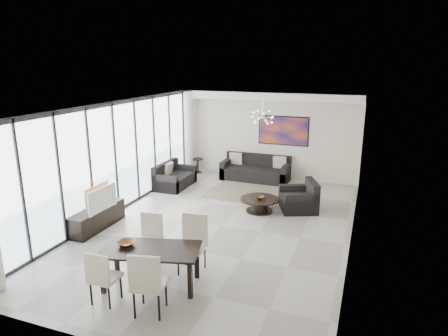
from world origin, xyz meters
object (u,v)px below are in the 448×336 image
at_px(sofa_main, 256,171).
at_px(dining_table, 150,253).
at_px(coffee_table, 259,204).
at_px(television, 99,199).
at_px(tv_console, 97,218).

height_order(sofa_main, dining_table, sofa_main).
height_order(coffee_table, sofa_main, sofa_main).
relative_size(television, dining_table, 0.51).
relative_size(sofa_main, tv_console, 1.37).
distance_m(television, dining_table, 2.90).
height_order(coffee_table, dining_table, dining_table).
height_order(tv_console, television, television).
bearing_deg(dining_table, tv_console, 145.08).
distance_m(coffee_table, dining_table, 4.28).
distance_m(tv_console, dining_table, 3.09).
relative_size(coffee_table, sofa_main, 0.45).
height_order(television, dining_table, television).
bearing_deg(television, coffee_table, -50.55).
height_order(coffee_table, tv_console, tv_console).
bearing_deg(television, sofa_main, -21.90).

